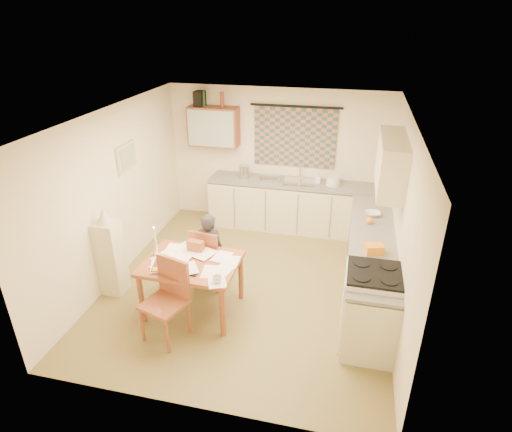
% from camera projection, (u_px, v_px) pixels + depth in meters
% --- Properties ---
extents(floor, '(4.00, 4.50, 0.02)m').
position_uv_depth(floor, '(249.00, 285.00, 6.37)').
color(floor, olive).
rests_on(floor, ground).
extents(ceiling, '(4.00, 4.50, 0.02)m').
position_uv_depth(ceiling, '(247.00, 115.00, 5.27)').
color(ceiling, white).
rests_on(ceiling, floor).
extents(wall_back, '(4.00, 0.02, 2.50)m').
position_uv_depth(wall_back, '(278.00, 157.00, 7.80)').
color(wall_back, '#F2E4C2').
rests_on(wall_back, floor).
extents(wall_front, '(4.00, 0.02, 2.50)m').
position_uv_depth(wall_front, '(187.00, 311.00, 3.84)').
color(wall_front, '#F2E4C2').
rests_on(wall_front, floor).
extents(wall_left, '(0.02, 4.50, 2.50)m').
position_uv_depth(wall_left, '(115.00, 195.00, 6.23)').
color(wall_left, '#F2E4C2').
rests_on(wall_left, floor).
extents(wall_right, '(0.02, 4.50, 2.50)m').
position_uv_depth(wall_right, '(402.00, 223.00, 5.41)').
color(wall_right, '#F2E4C2').
rests_on(wall_right, floor).
extents(window_blind, '(1.45, 0.03, 1.05)m').
position_uv_depth(window_blind, '(295.00, 138.00, 7.53)').
color(window_blind, '#2F4E67').
rests_on(window_blind, wall_back).
extents(curtain_rod, '(1.60, 0.04, 0.04)m').
position_uv_depth(curtain_rod, '(296.00, 106.00, 7.27)').
color(curtain_rod, black).
rests_on(curtain_rod, wall_back).
extents(wall_cabinet, '(0.90, 0.34, 0.70)m').
position_uv_depth(wall_cabinet, '(214.00, 126.00, 7.64)').
color(wall_cabinet, brown).
rests_on(wall_cabinet, wall_back).
extents(wall_cabinet_glass, '(0.84, 0.02, 0.64)m').
position_uv_depth(wall_cabinet_glass, '(211.00, 129.00, 7.49)').
color(wall_cabinet_glass, '#99B2A5').
rests_on(wall_cabinet_glass, wall_back).
extents(upper_cabinet_right, '(0.34, 1.30, 0.70)m').
position_uv_depth(upper_cabinet_right, '(391.00, 163.00, 5.67)').
color(upper_cabinet_right, beige).
rests_on(upper_cabinet_right, wall_right).
extents(framed_print, '(0.04, 0.50, 0.40)m').
position_uv_depth(framed_print, '(126.00, 157.00, 6.38)').
color(framed_print, beige).
rests_on(framed_print, wall_left).
extents(print_canvas, '(0.01, 0.42, 0.32)m').
position_uv_depth(print_canvas, '(128.00, 157.00, 6.37)').
color(print_canvas, beige).
rests_on(print_canvas, wall_left).
extents(counter_back, '(3.30, 0.62, 0.92)m').
position_uv_depth(counter_back, '(300.00, 206.00, 7.78)').
color(counter_back, beige).
rests_on(counter_back, floor).
extents(counter_right, '(0.62, 2.95, 0.92)m').
position_uv_depth(counter_right, '(369.00, 266.00, 5.98)').
color(counter_right, beige).
rests_on(counter_right, floor).
extents(stove, '(0.65, 0.65, 1.01)m').
position_uv_depth(stove, '(370.00, 308.00, 5.07)').
color(stove, white).
rests_on(stove, floor).
extents(sink, '(0.57, 0.48, 0.10)m').
position_uv_depth(sink, '(299.00, 184.00, 7.60)').
color(sink, silver).
rests_on(sink, counter_back).
extents(tap, '(0.03, 0.03, 0.28)m').
position_uv_depth(tap, '(300.00, 171.00, 7.68)').
color(tap, silver).
rests_on(tap, counter_back).
extents(dish_rack, '(0.43, 0.39, 0.06)m').
position_uv_depth(dish_rack, '(269.00, 178.00, 7.68)').
color(dish_rack, silver).
rests_on(dish_rack, counter_back).
extents(kettle, '(0.20, 0.20, 0.24)m').
position_uv_depth(kettle, '(244.00, 172.00, 7.74)').
color(kettle, silver).
rests_on(kettle, counter_back).
extents(mixing_bowl, '(0.28, 0.28, 0.16)m').
position_uv_depth(mixing_bowl, '(333.00, 181.00, 7.43)').
color(mixing_bowl, white).
rests_on(mixing_bowl, counter_back).
extents(soap_bottle, '(0.11, 0.11, 0.20)m').
position_uv_depth(soap_bottle, '(318.00, 178.00, 7.52)').
color(soap_bottle, white).
rests_on(soap_bottle, counter_back).
extents(bowl, '(0.32, 0.32, 0.05)m').
position_uv_depth(bowl, '(373.00, 214.00, 6.36)').
color(bowl, white).
rests_on(bowl, counter_right).
extents(orange_bag, '(0.25, 0.21, 0.12)m').
position_uv_depth(orange_bag, '(374.00, 249.00, 5.36)').
color(orange_bag, orange).
rests_on(orange_bag, counter_right).
extents(fruit_orange, '(0.10, 0.10, 0.10)m').
position_uv_depth(fruit_orange, '(370.00, 221.00, 6.10)').
color(fruit_orange, orange).
rests_on(fruit_orange, counter_right).
extents(speaker, '(0.18, 0.22, 0.26)m').
position_uv_depth(speaker, '(200.00, 99.00, 7.48)').
color(speaker, black).
rests_on(speaker, wall_cabinet).
extents(bottle_green, '(0.09, 0.09, 0.26)m').
position_uv_depth(bottle_green, '(203.00, 99.00, 7.47)').
color(bottle_green, '#195926').
rests_on(bottle_green, wall_cabinet).
extents(bottle_brown, '(0.08, 0.08, 0.26)m').
position_uv_depth(bottle_brown, '(222.00, 100.00, 7.39)').
color(bottle_brown, brown).
rests_on(bottle_brown, wall_cabinet).
extents(dining_table, '(1.23, 0.95, 0.75)m').
position_uv_depth(dining_table, '(193.00, 286.00, 5.68)').
color(dining_table, brown).
rests_on(dining_table, floor).
extents(chair_far, '(0.48, 0.48, 0.95)m').
position_uv_depth(chair_far, '(210.00, 267.00, 6.24)').
color(chair_far, brown).
rests_on(chair_far, floor).
extents(chair_near, '(0.59, 0.59, 1.03)m').
position_uv_depth(chair_near, '(166.00, 315.00, 5.23)').
color(chair_near, brown).
rests_on(chair_near, floor).
extents(person, '(0.47, 0.35, 1.19)m').
position_uv_depth(person, '(209.00, 252.00, 6.06)').
color(person, black).
rests_on(person, floor).
extents(shelf_stand, '(0.32, 0.30, 1.11)m').
position_uv_depth(shelf_stand, '(111.00, 258.00, 5.98)').
color(shelf_stand, beige).
rests_on(shelf_stand, floor).
extents(lampshade, '(0.20, 0.20, 0.22)m').
position_uv_depth(lampshade, '(103.00, 215.00, 5.69)').
color(lampshade, beige).
rests_on(lampshade, shelf_stand).
extents(letter_rack, '(0.23, 0.13, 0.16)m').
position_uv_depth(letter_rack, '(196.00, 246.00, 5.73)').
color(letter_rack, brown).
rests_on(letter_rack, dining_table).
extents(mug, '(0.17, 0.17, 0.09)m').
position_uv_depth(mug, '(217.00, 279.00, 5.09)').
color(mug, white).
rests_on(mug, dining_table).
extents(magazine, '(0.35, 0.40, 0.03)m').
position_uv_depth(magazine, '(153.00, 266.00, 5.41)').
color(magazine, maroon).
rests_on(magazine, dining_table).
extents(book, '(0.22, 0.28, 0.02)m').
position_uv_depth(book, '(157.00, 262.00, 5.51)').
color(book, orange).
rests_on(book, dining_table).
extents(orange_box, '(0.14, 0.11, 0.04)m').
position_uv_depth(orange_box, '(157.00, 270.00, 5.31)').
color(orange_box, orange).
rests_on(orange_box, dining_table).
extents(eyeglasses, '(0.13, 0.05, 0.02)m').
position_uv_depth(eyeglasses, '(191.00, 275.00, 5.24)').
color(eyeglasses, black).
rests_on(eyeglasses, dining_table).
extents(candle_holder, '(0.08, 0.08, 0.18)m').
position_uv_depth(candle_holder, '(155.00, 250.00, 5.62)').
color(candle_holder, silver).
rests_on(candle_holder, dining_table).
extents(candle, '(0.03, 0.03, 0.22)m').
position_uv_depth(candle, '(155.00, 236.00, 5.56)').
color(candle, white).
rests_on(candle, dining_table).
extents(candle_flame, '(0.02, 0.02, 0.02)m').
position_uv_depth(candle_flame, '(154.00, 228.00, 5.49)').
color(candle_flame, '#FFCC66').
rests_on(candle_flame, dining_table).
extents(papers, '(1.17, 0.99, 0.03)m').
position_uv_depth(papers, '(191.00, 260.00, 5.53)').
color(papers, white).
rests_on(papers, dining_table).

